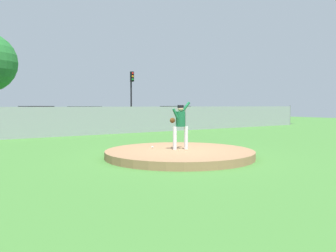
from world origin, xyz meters
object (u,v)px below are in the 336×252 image
Objects in this scene: parked_car_white at (126,118)px; parked_car_navy at (85,118)px; traffic_cone_orange at (58,126)px; traffic_light_far at (132,88)px; parked_car_teal at (175,116)px; pitcher_youth at (180,122)px; baseball at (152,147)px; parked_car_red at (36,120)px.

parked_car_navy is at bearing 166.98° from parked_car_white.
traffic_cone_orange is 8.32m from traffic_light_far.
parked_car_teal is at bearing 0.11° from parked_car_navy.
pitcher_youth reaches higher than parked_car_white.
baseball is (-0.58, 0.86, -0.90)m from pitcher_youth.
traffic_light_far is at bearing 63.42° from baseball.
baseball is 0.02× the size of parked_car_navy.
parked_car_red reaches higher than parked_car_teal.
baseball is 0.02× the size of parked_car_white.
pitcher_youth is at bearing -98.78° from parked_car_navy.
traffic_light_far is at bearing 17.63° from traffic_cone_orange.
traffic_light_far is at bearing 56.60° from parked_car_white.
parked_car_teal is (10.98, 13.80, 0.52)m from baseball.
pitcher_youth is 0.39× the size of parked_car_white.
parked_car_teal is 8.40× the size of traffic_cone_orange.
parked_car_teal reaches higher than parked_car_navy.
traffic_cone_orange is at bearing 87.63° from pitcher_youth.
baseball is at bearing -128.51° from parked_car_teal.
parked_car_red is 10.52m from traffic_light_far.
traffic_light_far is (9.34, 4.16, 2.46)m from parked_car_red.
traffic_light_far is at bearing 23.99° from parked_car_red.
parked_car_navy is (2.26, 14.64, -0.38)m from pitcher_youth.
parked_car_white reaches higher than traffic_cone_orange.
traffic_light_far is (8.62, 17.23, 2.99)m from baseball.
traffic_light_far reaches higher than traffic_cone_orange.
parked_car_navy is at bearing -34.18° from traffic_cone_orange.
parked_car_white is at bearing -171.95° from parked_car_teal.
parked_car_navy reaches higher than traffic_cone_orange.
parked_car_red is at bearing 95.32° from pitcher_youth.
parked_car_red reaches higher than parked_car_white.
parked_car_teal is at bearing 3.57° from parked_car_red.
pitcher_youth is at bearing -113.98° from traffic_light_far.
baseball is 19.49m from traffic_light_far.
parked_car_navy is 8.35× the size of traffic_cone_orange.
pitcher_youth is 0.34× the size of traffic_light_far.
pitcher_youth is at bearing -92.37° from traffic_cone_orange.
baseball is 0.02× the size of parked_car_red.
traffic_light_far is at bearing 124.58° from parked_car_teal.
traffic_cone_orange is 0.11× the size of traffic_light_far.
parked_car_red is at bearing -176.43° from parked_car_teal.
traffic_cone_orange is at bearing 145.82° from parked_car_navy.
parked_car_white is at bearing 69.14° from pitcher_youth.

